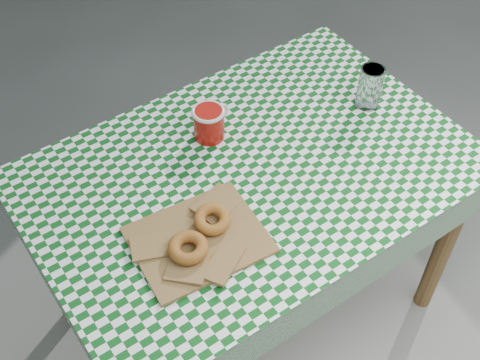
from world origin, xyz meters
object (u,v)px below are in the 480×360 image
object	(u,v)px
drinking_glass	(370,87)
table	(250,248)
paper_bag	(199,239)
coffee_mug	(209,124)

from	to	relation	value
drinking_glass	table	bearing A→B (deg)	-170.60
paper_bag	drinking_glass	world-z (taller)	drinking_glass
coffee_mug	drinking_glass	xyz separation A→B (m)	(0.50, -0.10, 0.02)
table	drinking_glass	world-z (taller)	drinking_glass
paper_bag	coffee_mug	distance (m)	0.39
table	drinking_glass	bearing A→B (deg)	2.72
table	coffee_mug	distance (m)	0.47
paper_bag	coffee_mug	xyz separation A→B (m)	(0.19, 0.33, 0.04)
table	coffee_mug	xyz separation A→B (m)	(-0.04, 0.18, 0.43)
paper_bag	drinking_glass	distance (m)	0.73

